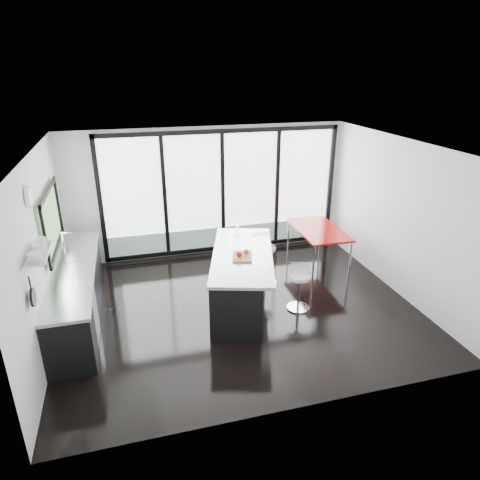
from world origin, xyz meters
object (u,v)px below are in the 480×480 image
object	(u,v)px
bar_stool_far	(264,265)
island	(238,278)
red_table	(317,247)
bar_stool_near	(299,292)

from	to	relation	value
bar_stool_far	island	bearing A→B (deg)	-141.88
island	bar_stool_far	bearing A→B (deg)	40.50
bar_stool_far	red_table	distance (m)	1.42
bar_stool_near	bar_stool_far	xyz separation A→B (m)	(-0.29, 1.03, 0.08)
island	bar_stool_far	size ratio (longest dim) A/B	3.31
bar_stool_near	red_table	distance (m)	1.85
bar_stool_near	bar_stool_far	bearing A→B (deg)	125.80
island	bar_stool_far	xyz separation A→B (m)	(0.68, 0.58, -0.11)
island	bar_stool_near	world-z (taller)	island
bar_stool_far	red_table	bearing A→B (deg)	17.82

